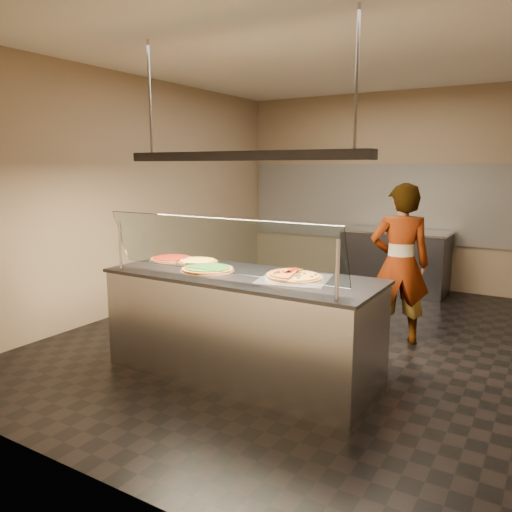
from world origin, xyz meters
The scene contains 20 objects.
ground centered at (0.00, 0.00, -0.01)m, with size 5.00×6.00×0.02m, color black.
ceiling centered at (0.00, 0.00, 3.01)m, with size 5.00×6.00×0.02m, color silver.
wall_back centered at (0.00, 3.01, 1.50)m, with size 5.00×0.02×3.00m, color #957F60.
wall_front centered at (0.00, -3.01, 1.50)m, with size 5.00×0.02×3.00m, color #957F60.
wall_left centered at (-2.51, 0.00, 1.50)m, with size 0.02×6.00×3.00m, color #957F60.
tile_band centered at (0.00, 2.98, 1.30)m, with size 4.90×0.02×1.20m, color silver.
serving_counter centered at (-0.13, -1.23, 0.47)m, with size 2.45×0.94×0.93m.
sneeze_guard centered at (-0.13, -1.58, 1.23)m, with size 2.21×0.18×0.54m.
perforated_tray centered at (0.36, -1.17, 0.94)m, with size 0.68×0.68×0.01m.
half_pizza_pepperoni centered at (0.24, -1.17, 0.96)m, with size 0.33×0.51×0.05m.
half_pizza_sausage centered at (0.47, -1.17, 0.96)m, with size 0.33×0.51×0.04m.
pizza_spinach centered at (-0.47, -1.27, 0.95)m, with size 0.50×0.50×0.03m.
pizza_cheese centered at (-0.79, -1.01, 0.94)m, with size 0.42×0.42×0.03m.
pizza_tomato centered at (-1.11, -1.02, 0.94)m, with size 0.43×0.43×0.03m.
pizza_spatula centered at (-0.79, -1.16, 0.96)m, with size 0.28×0.17×0.02m.
prep_table centered at (0.18, 2.55, 0.47)m, with size 1.54×0.74×0.93m.
worker centered at (0.83, 0.35, 0.85)m, with size 0.62×0.41×1.70m, color #252228.
heat_lamp_housing centered at (-0.13, -1.23, 1.95)m, with size 2.30×0.18×0.08m, color #323237.
lamp_rod_left centered at (-1.13, -1.23, 2.50)m, with size 0.02×0.02×1.01m, color #B7B7BC.
lamp_rod_right centered at (0.87, -1.23, 2.50)m, with size 0.02×0.02×1.01m, color #B7B7BC.
Camera 1 is at (2.19, -4.83, 1.86)m, focal length 35.00 mm.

